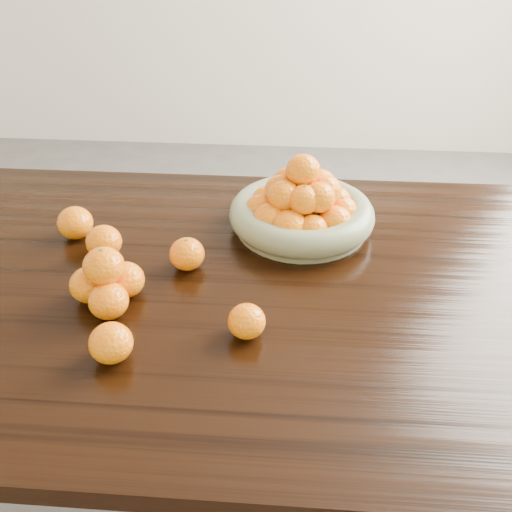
# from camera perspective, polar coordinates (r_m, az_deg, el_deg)

# --- Properties ---
(ground) EXTENTS (5.00, 5.00, 0.00)m
(ground) POSITION_cam_1_polar(r_m,az_deg,el_deg) (1.74, 1.34, -23.04)
(ground) COLOR #595654
(ground) RESTS_ON ground
(dining_table) EXTENTS (2.00, 1.00, 0.75)m
(dining_table) POSITION_cam_1_polar(r_m,az_deg,el_deg) (1.24, 1.74, -6.08)
(dining_table) COLOR black
(dining_table) RESTS_ON ground
(fruit_bowl) EXTENTS (0.34, 0.34, 0.19)m
(fruit_bowl) POSITION_cam_1_polar(r_m,az_deg,el_deg) (1.34, 4.59, 4.83)
(fruit_bowl) COLOR #757A59
(fruit_bowl) RESTS_ON dining_table
(orange_pyramid) EXTENTS (0.14, 0.15, 0.12)m
(orange_pyramid) POSITION_cam_1_polar(r_m,az_deg,el_deg) (1.14, -14.70, -2.57)
(orange_pyramid) COLOR orange
(orange_pyramid) RESTS_ON dining_table
(loose_orange_0) EXTENTS (0.08, 0.08, 0.07)m
(loose_orange_0) POSITION_cam_1_polar(r_m,az_deg,el_deg) (1.22, -6.91, 0.20)
(loose_orange_0) COLOR orange
(loose_orange_0) RESTS_ON dining_table
(loose_orange_1) EXTENTS (0.08, 0.08, 0.07)m
(loose_orange_1) POSITION_cam_1_polar(r_m,az_deg,el_deg) (1.02, -14.30, -8.42)
(loose_orange_1) COLOR orange
(loose_orange_1) RESTS_ON dining_table
(loose_orange_2) EXTENTS (0.07, 0.07, 0.06)m
(loose_orange_2) POSITION_cam_1_polar(r_m,az_deg,el_deg) (1.04, -0.95, -6.54)
(loose_orange_2) COLOR orange
(loose_orange_2) RESTS_ON dining_table
(loose_orange_3) EXTENTS (0.08, 0.08, 0.08)m
(loose_orange_3) POSITION_cam_1_polar(r_m,az_deg,el_deg) (1.38, -17.62, 3.18)
(loose_orange_3) COLOR orange
(loose_orange_3) RESTS_ON dining_table
(loose_orange_4) EXTENTS (0.08, 0.08, 0.07)m
(loose_orange_4) POSITION_cam_1_polar(r_m,az_deg,el_deg) (1.29, -14.97, 1.39)
(loose_orange_4) COLOR orange
(loose_orange_4) RESTS_ON dining_table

